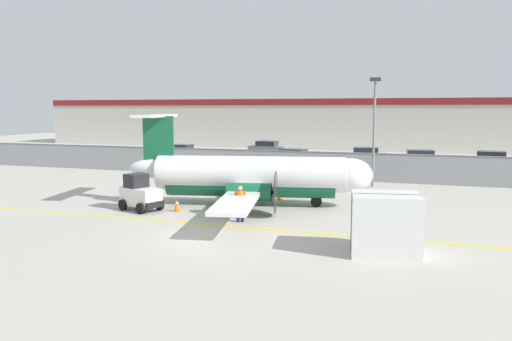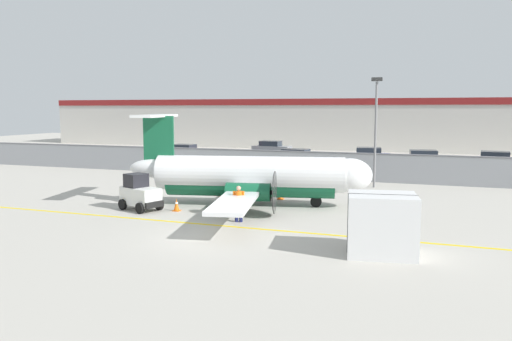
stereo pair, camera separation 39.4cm
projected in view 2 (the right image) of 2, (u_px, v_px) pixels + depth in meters
name	position (u px, v px, depth m)	size (l,w,h in m)	color
ground_plane	(233.00, 227.00, 22.26)	(140.00, 140.00, 0.01)	#ADA89E
perimeter_fence	(314.00, 164.00, 37.10)	(98.00, 0.10, 2.10)	gray
parking_lot_strip	(340.00, 163.00, 47.99)	(98.00, 17.00, 0.12)	#38383A
background_building	(365.00, 124.00, 64.90)	(91.00, 8.10, 6.50)	beige
commuter_airplane	(254.00, 176.00, 26.97)	(13.28, 15.99, 4.92)	white
baggage_tug	(140.00, 194.00, 25.89)	(2.57, 2.04, 1.88)	silver
ground_crew_worker	(239.00, 202.00, 23.09)	(0.55, 0.42, 1.70)	#191E4C
cargo_container	(382.00, 224.00, 17.94)	(2.69, 2.36, 2.20)	silver
traffic_cone_near_left	(222.00, 191.00, 30.06)	(0.36, 0.36, 0.64)	orange
traffic_cone_near_right	(176.00, 205.00, 25.67)	(0.36, 0.36, 0.64)	orange
traffic_cone_far_left	(281.00, 194.00, 28.98)	(0.36, 0.36, 0.64)	orange
traffic_cone_far_right	(235.00, 205.00, 25.58)	(0.36, 0.36, 0.64)	orange
parked_car_0	(183.00, 152.00, 50.02)	(4.29, 2.19, 1.58)	red
parked_car_1	(272.00, 148.00, 55.21)	(4.30, 2.21, 1.58)	gray
parked_car_2	(297.00, 158.00, 44.15)	(4.38, 2.41, 1.58)	gray
parked_car_3	(367.00, 156.00, 45.93)	(4.38, 2.42, 1.58)	navy
parked_car_4	(424.00, 159.00, 42.94)	(4.38, 2.40, 1.58)	silver
parked_car_5	(493.00, 161.00, 41.68)	(4.35, 2.33, 1.58)	red
apron_light_pole	(376.00, 123.00, 32.90)	(0.70, 0.30, 7.27)	slate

